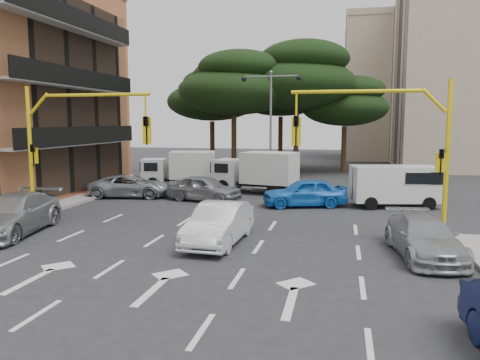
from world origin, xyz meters
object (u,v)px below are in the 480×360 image
Objects in this scene: car_silver_wagon at (12,214)px; van_white at (395,186)px; signal_mast_right at (396,138)px; car_silver_cross_b at (204,188)px; car_blue_compact at (305,192)px; car_white_hatch at (219,224)px; box_truck_b at (255,172)px; signal_mast_left at (66,136)px; car_silver_parked at (424,237)px; box_truck_a at (180,169)px; street_lamp_center at (271,108)px; car_silver_cross_a at (131,186)px.

van_white reaches higher than car_silver_wagon.
signal_mast_right is 1.39× the size of car_silver_cross_b.
signal_mast_right is 8.14m from car_blue_compact.
car_silver_wagon is at bearing -175.18° from car_white_hatch.
box_truck_b is at bearing -19.12° from car_silver_cross_b.
car_white_hatch is (7.30, -1.83, -3.14)m from signal_mast_left.
car_blue_compact is 9.70m from car_silver_parked.
signal_mast_right is 17.73m from box_truck_a.
car_silver_wagon reaches higher than car_white_hatch.
signal_mast_left is at bearing 164.18° from car_silver_parked.
van_white is at bearing -40.96° from street_lamp_center.
van_white is (15.62, 9.53, 0.32)m from car_silver_wagon.
signal_mast_right reaches higher than car_white_hatch.
van_white is (0.02, 9.45, 0.44)m from car_silver_parked.
street_lamp_center is at bearing -7.75° from car_silver_cross_b.
car_white_hatch is 0.91× the size of box_truck_a.
van_white is (7.62, -6.62, -4.32)m from street_lamp_center.
box_truck_b is at bearing -118.09° from box_truck_a.
car_silver_parked is 0.86× the size of box_truck_b.
car_silver_cross_a is 15.03m from van_white.
street_lamp_center reaches higher than car_silver_parked.
car_white_hatch is 1.02× the size of van_white.
box_truck_a is (-8.95, 5.54, 0.48)m from car_blue_compact.
car_blue_compact is at bearing -68.44° from street_lamp_center.
signal_mast_right is 1.25× the size of car_silver_cross_a.
car_blue_compact is at bearing -81.92° from car_silver_cross_b.
car_silver_cross_b is 0.87× the size of box_truck_a.
signal_mast_right is at bearing -1.33° from car_silver_wagon.
car_silver_wagon is (-14.80, -2.13, -3.10)m from signal_mast_right.
box_truck_b is (-0.43, -3.41, -4.13)m from street_lamp_center.
car_silver_wagon is at bearing -119.27° from signal_mast_left.
signal_mast_right is at bearing 0.00° from signal_mast_left.
street_lamp_center is 8.85m from car_silver_cross_b.
car_silver_wagon is 10.56m from car_silver_cross_b.
car_silver_wagon is (-8.00, -16.14, -4.64)m from street_lamp_center.
car_blue_compact is 1.00× the size of van_white.
box_truck_a is (-12.77, 12.01, -2.66)m from signal_mast_right.
box_truck_a is 5.72m from box_truck_b.
car_blue_compact is 10.43m from car_silver_cross_a.
signal_mast_left reaches higher than car_silver_cross_a.
car_silver_cross_b is 0.82× the size of box_truck_b.
box_truck_b is (-8.05, 3.20, 0.20)m from van_white.
signal_mast_right is 1.36× the size of van_white.
van_white is at bearing 27.13° from signal_mast_left.
signal_mast_right is at bearing -112.86° from car_silver_cross_b.
car_blue_compact is at bearing 76.10° from car_white_hatch.
street_lamp_center reaches higher than car_white_hatch.
car_silver_cross_a is 1.11× the size of car_silver_cross_b.
signal_mast_left is 1.39× the size of car_silver_cross_b.
signal_mast_right is 1.33× the size of car_white_hatch.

